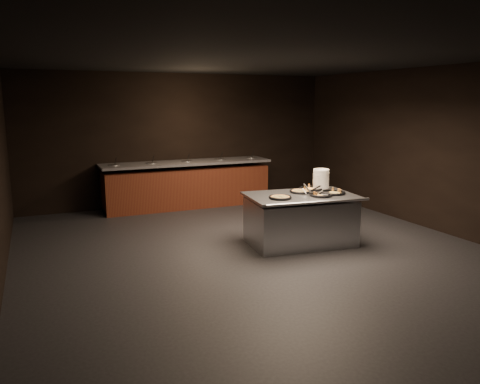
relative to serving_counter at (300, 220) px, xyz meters
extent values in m
cube|color=black|center=(-0.84, -0.19, -0.40)|extent=(7.00, 8.00, 0.01)
cube|color=black|center=(-0.84, -0.19, 2.51)|extent=(7.00, 8.00, 0.01)
cube|color=black|center=(-0.84, 3.82, 1.06)|extent=(7.00, 0.01, 2.90)
cube|color=black|center=(2.66, -0.19, 1.06)|extent=(0.01, 8.00, 2.90)
cube|color=#5D2B15|center=(-0.84, 3.39, 0.04)|extent=(3.60, 0.75, 0.85)
cube|color=#5C5B60|center=(-0.84, 3.39, 0.58)|extent=(3.70, 0.83, 0.05)
cube|color=#33110B|center=(-0.84, 3.39, -0.35)|extent=(3.60, 0.69, 0.08)
cylinder|color=#BABCC1|center=(-2.39, 3.39, 0.59)|extent=(0.22, 0.22, 0.08)
cylinder|color=#4C772F|center=(-2.39, 3.39, 0.61)|extent=(0.19, 0.19, 0.02)
cylinder|color=black|center=(-2.36, 3.37, 0.70)|extent=(0.04, 0.10, 0.19)
cylinder|color=#BABCC1|center=(-1.62, 3.39, 0.59)|extent=(0.22, 0.22, 0.08)
cylinder|color=#4C772F|center=(-1.62, 3.39, 0.61)|extent=(0.19, 0.19, 0.02)
cylinder|color=black|center=(-1.59, 3.37, 0.70)|extent=(0.04, 0.10, 0.19)
cylinder|color=#BABCC1|center=(-0.84, 3.39, 0.59)|extent=(0.22, 0.22, 0.08)
cylinder|color=#4C772F|center=(-0.84, 3.39, 0.61)|extent=(0.19, 0.19, 0.02)
cylinder|color=black|center=(-0.81, 3.37, 0.70)|extent=(0.04, 0.10, 0.19)
cylinder|color=#BABCC1|center=(-0.07, 3.39, 0.59)|extent=(0.22, 0.22, 0.08)
cylinder|color=#4C772F|center=(-0.07, 3.39, 0.61)|extent=(0.19, 0.19, 0.02)
cylinder|color=black|center=(-0.04, 3.37, 0.70)|extent=(0.04, 0.10, 0.19)
cylinder|color=#BABCC1|center=(0.71, 3.39, 0.59)|extent=(0.22, 0.22, 0.08)
cylinder|color=#4C772F|center=(0.71, 3.39, 0.61)|extent=(0.19, 0.19, 0.02)
cylinder|color=black|center=(0.74, 3.37, 0.70)|extent=(0.04, 0.10, 0.19)
cube|color=#BABCC1|center=(0.00, 0.00, -0.03)|extent=(1.73, 1.17, 0.73)
cube|color=#BABCC1|center=(0.00, 0.00, 0.40)|extent=(1.82, 1.26, 0.04)
cylinder|color=#BABCC1|center=(0.00, -0.54, 0.40)|extent=(1.70, 0.23, 0.04)
cylinder|color=white|center=(0.56, 0.27, 0.59)|extent=(0.27, 0.27, 0.34)
cylinder|color=black|center=(-0.45, -0.14, 0.43)|extent=(0.33, 0.33, 0.01)
torus|color=black|center=(-0.45, -0.14, 0.44)|extent=(0.36, 0.36, 0.04)
torus|color=brown|center=(-0.45, -0.14, 0.45)|extent=(0.29, 0.29, 0.03)
cylinder|color=#B28447|center=(-0.45, -0.14, 0.44)|extent=(0.25, 0.25, 0.02)
cube|color=black|center=(-0.45, -0.14, 0.45)|extent=(0.04, 0.25, 0.00)
cube|color=black|center=(-0.45, -0.14, 0.45)|extent=(0.25, 0.04, 0.00)
cylinder|color=black|center=(0.09, 0.16, 0.43)|extent=(0.33, 0.33, 0.01)
torus|color=black|center=(0.09, 0.16, 0.44)|extent=(0.36, 0.36, 0.04)
torus|color=brown|center=(0.09, 0.16, 0.45)|extent=(0.30, 0.30, 0.03)
cylinder|color=#B28447|center=(0.09, 0.16, 0.44)|extent=(0.25, 0.25, 0.02)
cube|color=black|center=(0.09, 0.16, 0.45)|extent=(0.04, 0.25, 0.00)
cube|color=black|center=(0.09, 0.16, 0.45)|extent=(0.25, 0.04, 0.00)
cylinder|color=black|center=(0.38, 0.30, 0.43)|extent=(0.38, 0.38, 0.01)
torus|color=black|center=(0.38, 0.30, 0.44)|extent=(0.40, 0.40, 0.04)
cylinder|color=black|center=(0.23, -0.23, 0.43)|extent=(0.34, 0.34, 0.01)
torus|color=black|center=(0.23, -0.23, 0.44)|extent=(0.36, 0.36, 0.04)
cylinder|color=black|center=(0.52, -0.14, 0.43)|extent=(0.38, 0.38, 0.01)
torus|color=black|center=(0.52, -0.14, 0.44)|extent=(0.40, 0.40, 0.04)
cube|color=#BABCC1|center=(0.07, 0.09, 0.44)|extent=(0.10, 0.12, 0.00)
cylinder|color=black|center=(0.07, -0.08, 0.53)|extent=(0.03, 0.22, 0.13)
cylinder|color=#BABCC1|center=(0.07, 0.00, 0.48)|extent=(0.01, 0.11, 0.09)
cube|color=#BABCC1|center=(0.29, -0.24, 0.44)|extent=(0.15, 0.14, 0.00)
cylinder|color=black|center=(0.16, -0.14, 0.52)|extent=(0.15, 0.16, 0.14)
cylinder|color=#BABCC1|center=(0.23, -0.19, 0.47)|extent=(0.08, 0.08, 0.09)
camera|label=1|loc=(-3.87, -6.34, 1.89)|focal=35.00mm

